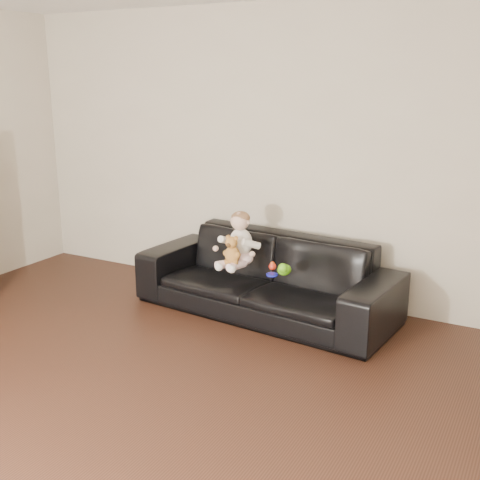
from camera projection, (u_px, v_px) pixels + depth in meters
The scene contains 8 objects.
floor at pixel (41, 431), 3.48m from camera, with size 5.50×5.50×0.00m, color #391F14.
wall_back at pixel (257, 153), 5.47m from camera, with size 5.00×5.00×0.00m, color beige.
sofa at pixel (266, 276), 5.14m from camera, with size 2.23×0.87×0.65m, color black.
baby at pixel (239, 242), 5.05m from camera, with size 0.36×0.43×0.47m.
teddy_bear at pixel (232, 250), 4.93m from camera, with size 0.15×0.15×0.24m.
toy_green at pixel (284, 270), 4.84m from camera, with size 0.11×0.13×0.09m, color #5FC517.
toy_rattle at pixel (273, 266), 4.97m from camera, with size 0.06×0.06×0.06m, color red.
toy_blue_disc at pixel (272, 275), 4.84m from camera, with size 0.09×0.09×0.01m, color #181EC4.
Camera 1 is at (2.47, -2.14, 1.99)m, focal length 45.00 mm.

